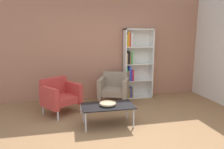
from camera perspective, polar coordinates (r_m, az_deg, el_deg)
name	(u,v)px	position (r m, az deg, el deg)	size (l,w,h in m)	color
ground_plane	(128,138)	(3.72, 4.37, -16.90)	(8.32, 8.32, 0.00)	olive
brick_back_panel	(103,46)	(5.70, -2.60, 7.95)	(6.40, 0.12, 2.90)	#A87056
bookshelf_tall	(135,65)	(5.76, 6.33, 2.74)	(0.80, 0.30, 1.90)	silver
coffee_table_low	(108,107)	(4.04, -1.17, -8.89)	(1.00, 0.56, 0.40)	black
decorative_bowl	(108,104)	(4.02, -1.17, -7.99)	(0.32, 0.32, 0.05)	tan
armchair_spare_guest	(114,87)	(5.31, 0.57, -3.55)	(0.90, 0.87, 0.78)	gray
armchair_near_window	(60,95)	(4.79, -14.19, -5.48)	(0.95, 0.93, 0.78)	#B73833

